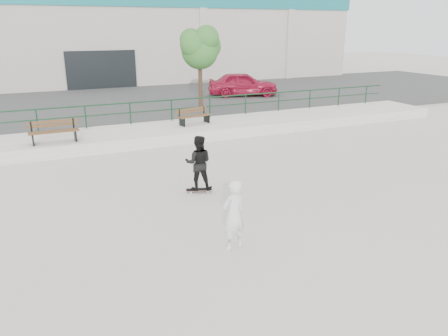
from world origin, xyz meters
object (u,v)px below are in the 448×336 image
bench_right (194,116)px  red_car (243,84)px  standing_skater (198,163)px  tree (200,46)px  skateboard (199,190)px  bench_left (54,132)px  seated_skater (234,215)px

bench_right → red_car: 9.13m
bench_right → standing_skater: size_ratio=1.00×
tree → skateboard: (-4.46, -10.98, -3.75)m
bench_right → tree: tree is taller
bench_left → seated_skater: seated_skater is taller
bench_right → red_car: size_ratio=0.38×
bench_right → bench_left: bearing=176.2°
skateboard → seated_skater: seated_skater is taller
tree → skateboard: tree is taller
red_car → standing_skater: 16.35m
red_car → standing_skater: bearing=166.5°
bench_left → skateboard: 7.24m
tree → standing_skater: size_ratio=2.63×
bench_left → tree: tree is taller
bench_left → tree: 9.85m
tree → standing_skater: bearing=-112.1°
seated_skater → skateboard: bearing=-112.1°
tree → seated_skater: bearing=-109.0°
tree → seated_skater: tree is taller
red_car → bench_left: bearing=140.5°
bench_right → seated_skater: seated_skater is taller
standing_skater → seated_skater: 3.71m
bench_left → skateboard: bench_left is taller
red_car → bench_right: bearing=156.8°
red_car → standing_skater: size_ratio=2.68×
bench_right → seated_skater: bearing=-118.3°
skateboard → seated_skater: size_ratio=0.49×
skateboard → standing_skater: size_ratio=0.48×
skateboard → bench_left: bearing=136.7°
bench_left → tree: (8.11, 4.79, 2.89)m
standing_skater → bench_left: bearing=-35.0°
tree → seated_skater: size_ratio=2.67×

